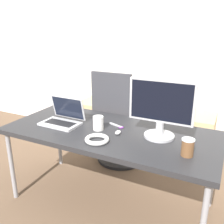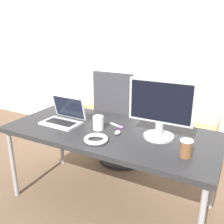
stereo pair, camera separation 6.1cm
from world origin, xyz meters
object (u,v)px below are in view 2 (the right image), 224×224
office_chair (120,129)px  cabinet_left (103,120)px  water_bottle (103,92)px  laptop_center (64,118)px  coffee_cup_white (98,123)px  mouse (118,133)px  cable_coil (96,139)px  monitor (160,109)px  cabinet_right (193,138)px  coffee_cup_brown (186,148)px

office_chair → cabinet_left: office_chair is taller
water_bottle → laptop_center: 1.26m
cabinet_left → coffee_cup_white: (0.66, -1.20, 0.49)m
water_bottle → mouse: water_bottle is taller
cable_coil → monitor: bearing=36.0°
cable_coil → office_chair: bearing=105.2°
cabinet_left → cable_coil: cable_coil is taller
cabinet_right → cable_coil: cable_coil is taller
water_bottle → laptop_center: bearing=-76.1°
cabinet_right → monitor: size_ratio=1.11×
office_chair → monitor: (0.65, -0.64, 0.52)m
cabinet_right → cable_coil: 1.56m
office_chair → laptop_center: office_chair is taller
mouse → coffee_cup_white: coffee_cup_white is taller
water_bottle → mouse: size_ratio=4.40×
office_chair → water_bottle: (-0.51, 0.48, 0.27)m
coffee_cup_brown → cabinet_right: bearing=97.3°
water_bottle → cable_coil: bearing=-61.6°
water_bottle → laptop_center: (0.30, -1.22, 0.07)m
laptop_center → mouse: bearing=-0.5°
water_bottle → mouse: (0.85, -1.22, 0.04)m
cabinet_right → mouse: 1.36m
cable_coil → cabinet_left: bearing=118.4°
cabinet_left → cabinet_right: same height
cabinet_right → office_chair: bearing=-146.7°
monitor → mouse: monitor is taller
coffee_cup_white → cable_coil: coffee_cup_white is taller
cabinet_right → coffee_cup_brown: (0.17, -1.33, 0.49)m
mouse → cabinet_left: bearing=124.8°
laptop_center → monitor: monitor is taller
cabinet_left → laptop_center: 1.34m
cabinet_left → laptop_center: laptop_center is taller
cabinet_right → coffee_cup_white: size_ratio=4.71×
coffee_cup_white → office_chair: bearing=101.6°
coffee_cup_white → mouse: bearing=-5.1°
laptop_center → coffee_cup_brown: size_ratio=2.87×
laptop_center → coffee_cup_white: bearing=2.0°
coffee_cup_white → laptop_center: bearing=-178.0°
mouse → office_chair: bearing=114.7°
monitor → water_bottle: bearing=135.9°
cable_coil → coffee_cup_white: bearing=116.9°
coffee_cup_white → monitor: bearing=9.3°
cabinet_left → mouse: 1.55m
water_bottle → coffee_cup_white: size_ratio=2.37×
office_chair → mouse: (0.34, -0.74, 0.31)m
cabinet_left → laptop_center: bearing=-76.1°
cabinet_right → water_bottle: bearing=179.9°
office_chair → mouse: size_ratio=17.36×
office_chair → cabinet_right: 0.89m
laptop_center → cable_coil: laptop_center is taller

